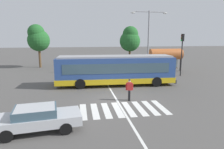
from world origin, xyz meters
The scene contains 14 objects.
ground_plane centered at (0.00, 0.00, 0.00)m, with size 160.00×160.00×0.00m, color #514F4C.
city_transit_bus centered at (0.83, 4.74, 1.59)m, with size 12.18×3.03×3.06m.
pedestrian_crossing_street centered at (0.99, -0.50, 0.97)m, with size 0.57×0.35×1.72m.
foreground_sedan centered at (-5.13, -4.82, 0.77)m, with size 4.69×2.37×1.35m.
parked_car_charcoal centered at (-1.88, 16.83, 0.77)m, with size 1.94×4.53×1.35m.
parked_car_black centered at (0.94, 16.21, 0.77)m, with size 2.01×4.57×1.35m.
parked_car_silver centered at (3.76, 16.77, 0.77)m, with size 1.88×4.50×1.35m.
traffic_light_far_corner centered at (9.94, 8.29, 3.51)m, with size 0.33×0.32×5.28m.
bus_stop_shelter centered at (9.43, 11.86, 2.42)m, with size 4.70×1.54×3.25m.
twin_arm_street_lamp centered at (6.27, 10.43, 5.15)m, with size 4.91×0.32×8.22m.
background_tree_left centered at (-9.15, 18.63, 4.69)m, with size 3.47×3.47×6.86m.
background_tree_right centered at (6.52, 21.18, 4.46)m, with size 3.76×3.76×6.81m.
crosswalk_painted_stripes centered at (0.10, -2.34, 0.00)m, with size 5.98×3.02×0.01m.
lane_center_line centered at (0.04, 2.00, 0.00)m, with size 0.16×24.00×0.01m, color silver.
Camera 1 is at (-2.85, -15.49, 5.02)m, focal length 32.55 mm.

